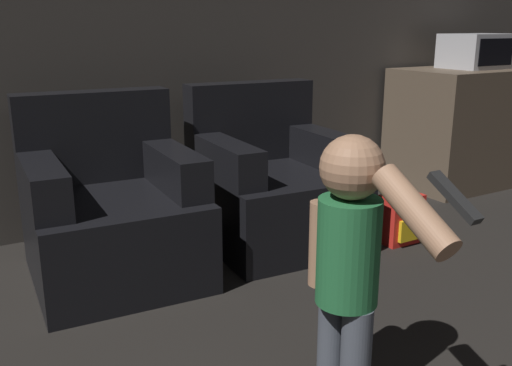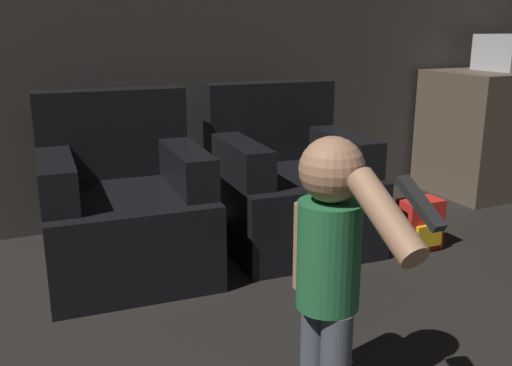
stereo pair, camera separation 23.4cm
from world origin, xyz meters
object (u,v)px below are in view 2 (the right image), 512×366
armchair_right (288,188)px  person_toddler (330,256)px  armchair_left (124,209)px  toy_backpack (420,224)px

armchair_right → person_toddler: bearing=-109.1°
armchair_left → toy_backpack: bearing=-11.7°
armchair_right → person_toddler: size_ratio=0.98×
person_toddler → toy_backpack: bearing=-56.7°
toy_backpack → person_toddler: bearing=-141.0°
armchair_right → person_toddler: 1.52m
armchair_left → armchair_right: same height
armchair_left → toy_backpack: 1.61m
armchair_right → person_toddler: (-0.58, -1.39, 0.22)m
armchair_right → toy_backpack: size_ratio=3.14×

